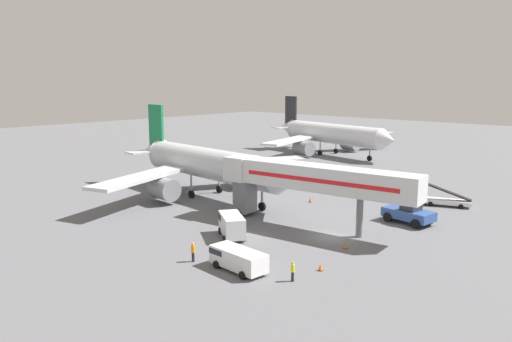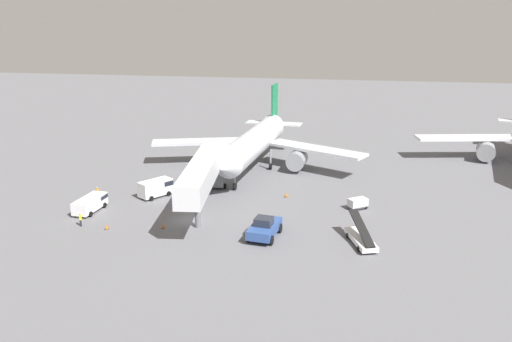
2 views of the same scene
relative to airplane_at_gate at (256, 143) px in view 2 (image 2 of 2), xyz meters
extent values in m
plane|color=slate|center=(-4.09, -23.70, -4.45)|extent=(300.00, 300.00, 0.00)
cylinder|color=silver|center=(-0.11, -1.18, 0.23)|extent=(6.57, 26.16, 4.26)
cone|color=silver|center=(-1.41, -15.60, 0.23)|extent=(4.44, 3.43, 4.18)
cone|color=silver|center=(1.27, 14.09, 0.55)|extent=(4.46, 5.11, 4.05)
cube|color=#147A47|center=(1.16, 12.90, 4.49)|extent=(0.70, 3.76, 6.82)
cube|color=silver|center=(3.68, 12.33, 0.76)|extent=(5.34, 3.17, 0.24)
cube|color=silver|center=(-1.42, 12.79, 0.76)|extent=(5.34, 3.17, 0.24)
cube|color=silver|center=(9.78, 0.41, -0.73)|extent=(16.70, 11.02, 0.44)
cube|color=silver|center=(-9.55, 2.16, -0.73)|extent=(17.21, 8.47, 0.44)
cylinder|color=gray|center=(6.84, -0.29, -2.48)|extent=(3.24, 4.03, 2.91)
cylinder|color=gray|center=(-6.78, 0.93, -2.48)|extent=(3.24, 4.03, 2.91)
cylinder|color=gray|center=(-1.01, -11.23, -2.48)|extent=(0.28, 0.28, 2.85)
cylinder|color=black|center=(-1.01, -11.23, -3.90)|extent=(0.45, 1.13, 1.10)
cylinder|color=gray|center=(2.48, 0.15, -2.48)|extent=(0.28, 0.28, 2.85)
cylinder|color=black|center=(2.48, 0.15, -3.90)|extent=(0.45, 1.13, 1.10)
cylinder|color=gray|center=(-2.41, 0.59, -2.48)|extent=(0.28, 0.28, 2.85)
cylinder|color=black|center=(-2.41, 0.59, -3.90)|extent=(0.45, 1.13, 1.10)
cube|color=silver|center=(-2.76, -21.64, 1.28)|extent=(5.35, 21.43, 2.70)
cube|color=red|center=(-4.27, -21.81, 1.28)|extent=(2.03, 17.73, 0.44)
cube|color=silver|center=(-4.01, -10.50, 1.28)|extent=(3.74, 3.17, 2.84)
cube|color=#232833|center=(-4.16, -9.20, 1.53)|extent=(3.31, 0.61, 0.90)
cube|color=slate|center=(-3.94, -11.09, -2.06)|extent=(2.74, 2.07, 3.98)
cylinder|color=black|center=(-5.36, -11.25, -4.05)|extent=(0.39, 0.83, 0.80)
cylinder|color=black|center=(-2.53, -10.93, -4.05)|extent=(0.39, 0.83, 0.80)
cylinder|color=slate|center=(-2.29, -25.86, -2.26)|extent=(0.70, 0.70, 4.38)
cube|color=#2D4C8E|center=(6.03, -27.32, -3.38)|extent=(3.45, 5.94, 1.05)
cube|color=#232833|center=(6.00, -27.60, -2.41)|extent=(2.14, 2.03, 0.90)
cylinder|color=black|center=(7.09, -29.30, -3.90)|extent=(0.54, 1.14, 1.10)
cylinder|color=black|center=(4.51, -28.96, -3.90)|extent=(0.54, 1.14, 1.10)
cylinder|color=black|center=(7.56, -25.67, -3.90)|extent=(0.54, 1.14, 1.10)
cylinder|color=black|center=(4.98, -25.34, -3.90)|extent=(0.54, 1.14, 1.10)
cube|color=white|center=(16.90, -27.30, -3.88)|extent=(3.79, 6.38, 0.55)
cube|color=black|center=(16.90, -27.30, -2.51)|extent=(3.01, 6.14, 2.14)
cylinder|color=black|center=(15.45, -25.87, -4.15)|extent=(0.41, 0.64, 0.60)
cylinder|color=black|center=(17.12, -25.28, -4.15)|extent=(0.41, 0.64, 0.60)
cylinder|color=black|center=(16.68, -29.32, -4.15)|extent=(0.41, 0.64, 0.60)
cylinder|color=black|center=(18.34, -28.74, -4.15)|extent=(0.41, 0.64, 0.60)
cube|color=white|center=(-11.24, -16.11, -3.12)|extent=(4.31, 5.00, 2.08)
cube|color=#1E232D|center=(-10.35, -14.80, -2.67)|extent=(2.54, 2.39, 0.67)
cylinder|color=black|center=(-11.23, -14.36, -4.11)|extent=(0.68, 0.77, 0.68)
cylinder|color=black|center=(-9.63, -15.46, -4.11)|extent=(0.68, 0.77, 0.68)
cylinder|color=black|center=(-12.86, -16.76, -4.11)|extent=(0.68, 0.77, 0.68)
cylinder|color=black|center=(-11.26, -17.85, -4.11)|extent=(0.68, 0.77, 0.68)
cube|color=white|center=(-17.53, -23.14, -3.38)|extent=(2.50, 5.63, 1.57)
cube|color=#1E232D|center=(-17.38, -21.28, -3.03)|extent=(2.24, 1.92, 0.50)
cylinder|color=black|center=(-18.38, -21.36, -4.11)|extent=(0.43, 0.71, 0.68)
cylinder|color=black|center=(-16.40, -21.52, -4.11)|extent=(0.43, 0.71, 0.68)
cylinder|color=black|center=(-18.65, -24.75, -4.11)|extent=(0.43, 0.71, 0.68)
cylinder|color=black|center=(-16.67, -24.91, -4.11)|extent=(0.43, 0.71, 0.68)
cube|color=#38383D|center=(16.55, -16.01, -4.16)|extent=(2.82, 2.56, 0.22)
cube|color=silver|center=(16.55, -16.01, -3.54)|extent=(2.82, 2.56, 1.03)
cylinder|color=black|center=(16.21, -17.03, -4.27)|extent=(0.36, 0.31, 0.36)
cylinder|color=black|center=(15.47, -16.01, -4.27)|extent=(0.36, 0.31, 0.36)
cylinder|color=black|center=(17.62, -16.01, -4.27)|extent=(0.36, 0.31, 0.36)
cylinder|color=black|center=(16.89, -14.99, -4.27)|extent=(0.36, 0.31, 0.36)
cylinder|color=#1E2333|center=(-18.72, -18.61, -4.03)|extent=(0.34, 0.34, 0.86)
cylinder|color=orange|center=(-18.72, -18.61, -3.26)|extent=(0.46, 0.46, 0.68)
sphere|color=tan|center=(-18.72, -18.61, -2.79)|extent=(0.23, 0.23, 0.23)
cylinder|color=#1E2333|center=(-16.28, -28.06, -4.05)|extent=(0.31, 0.31, 0.81)
cylinder|color=#D8EA19|center=(-16.28, -28.06, -3.33)|extent=(0.42, 0.42, 0.64)
sphere|color=tan|center=(-16.28, -28.06, -2.88)|extent=(0.22, 0.22, 0.22)
cube|color=black|center=(6.74, -13.04, -4.44)|extent=(0.44, 0.44, 0.03)
cone|color=orange|center=(6.74, -13.04, -4.11)|extent=(0.37, 0.37, 0.64)
cube|color=black|center=(-12.84, -28.38, -4.44)|extent=(0.42, 0.42, 0.03)
cone|color=orange|center=(-12.84, -28.38, -4.12)|extent=(0.36, 0.36, 0.62)
cube|color=black|center=(-6.37, -26.84, -4.44)|extent=(0.37, 0.37, 0.03)
cone|color=orange|center=(-6.37, -26.84, -4.15)|extent=(0.32, 0.32, 0.55)
cube|color=silver|center=(35.41, 13.32, -0.74)|extent=(18.30, 7.18, 0.44)
cylinder|color=gray|center=(38.21, 11.74, -2.55)|extent=(3.72, 4.44, 3.04)
camera|label=1|loc=(-47.28, -52.12, 11.72)|focal=35.69mm
camera|label=2|loc=(15.27, -83.43, 20.27)|focal=37.66mm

